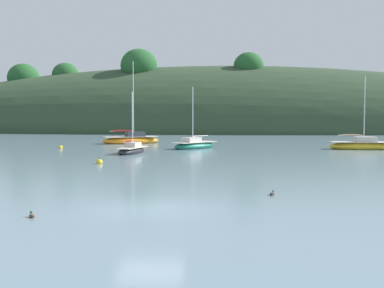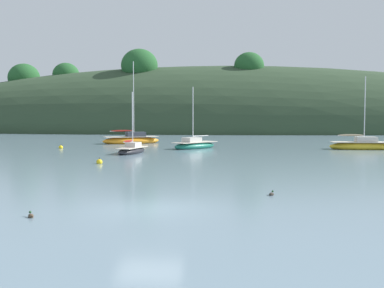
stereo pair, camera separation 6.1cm
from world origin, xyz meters
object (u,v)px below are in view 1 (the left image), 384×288
object	(u,v)px
sailboat_teal_outer	(132,150)
sailboat_white_near	(194,145)
mooring_buoy_channel	(61,147)
duck_lone_right	(272,194)
mooring_buoy_inner	(99,162)
duck_trailing	(32,216)
sailboat_yellow_far	(131,140)
sailboat_navy_dinghy	(361,145)

from	to	relation	value
sailboat_teal_outer	sailboat_white_near	bearing A→B (deg)	52.18
sailboat_teal_outer	sailboat_white_near	world-z (taller)	sailboat_white_near
mooring_buoy_channel	duck_lone_right	bearing A→B (deg)	-54.16
mooring_buoy_inner	duck_trailing	size ratio (longest dim) A/B	1.36
sailboat_yellow_far	duck_lone_right	xyz separation A→B (m)	(14.05, -36.55, -0.38)
mooring_buoy_channel	sailboat_yellow_far	bearing A→B (deg)	59.09
sailboat_navy_dinghy	mooring_buoy_inner	xyz separation A→B (m)	(-23.01, -16.19, -0.27)
mooring_buoy_channel	mooring_buoy_inner	xyz separation A→B (m)	(8.38, -14.77, 0.00)
sailboat_white_near	sailboat_teal_outer	bearing A→B (deg)	-127.82
sailboat_white_near	mooring_buoy_channel	world-z (taller)	sailboat_white_near
sailboat_white_near	mooring_buoy_channel	bearing A→B (deg)	-174.84
sailboat_navy_dinghy	sailboat_teal_outer	bearing A→B (deg)	-162.86
sailboat_yellow_far	sailboat_navy_dinghy	size ratio (longest dim) A/B	1.35
sailboat_yellow_far	sailboat_teal_outer	world-z (taller)	sailboat_yellow_far
sailboat_white_near	duck_trailing	world-z (taller)	sailboat_white_near
sailboat_teal_outer	duck_lone_right	bearing A→B (deg)	-63.41
sailboat_yellow_far	mooring_buoy_channel	distance (m)	10.90
sailboat_yellow_far	mooring_buoy_channel	world-z (taller)	sailboat_yellow_far
sailboat_white_near	mooring_buoy_channel	size ratio (longest dim) A/B	12.41
sailboat_white_near	duck_trailing	distance (m)	33.75
sailboat_white_near	sailboat_navy_dinghy	bearing A→B (deg)	0.47
sailboat_white_near	duck_lone_right	xyz separation A→B (m)	(5.54, -28.48, -0.30)
sailboat_white_near	mooring_buoy_channel	distance (m)	14.17
sailboat_teal_outer	duck_lone_right	xyz separation A→B (m)	(10.84, -21.65, -0.26)
duck_trailing	duck_lone_right	size ratio (longest dim) A/B	0.97
duck_trailing	duck_lone_right	distance (m)	10.07
mooring_buoy_channel	duck_trailing	size ratio (longest dim) A/B	1.36
sailboat_yellow_far	sailboat_white_near	bearing A→B (deg)	-43.51
sailboat_yellow_far	mooring_buoy_channel	bearing A→B (deg)	-120.91
sailboat_yellow_far	sailboat_teal_outer	distance (m)	15.24
sailboat_teal_outer	mooring_buoy_channel	distance (m)	10.41
mooring_buoy_channel	duck_trailing	world-z (taller)	mooring_buoy_channel
sailboat_yellow_far	sailboat_white_near	size ratio (longest dim) A/B	1.56
mooring_buoy_inner	sailboat_white_near	bearing A→B (deg)	70.37
duck_trailing	mooring_buoy_inner	bearing A→B (deg)	98.40
sailboat_teal_outer	mooring_buoy_inner	distance (m)	9.24
mooring_buoy_channel	sailboat_white_near	bearing A→B (deg)	5.16
duck_trailing	sailboat_navy_dinghy	bearing A→B (deg)	58.83
duck_lone_right	sailboat_yellow_far	bearing A→B (deg)	111.03
mooring_buoy_channel	sailboat_teal_outer	bearing A→B (deg)	-32.21
sailboat_yellow_far	mooring_buoy_inner	size ratio (longest dim) A/B	19.33
sailboat_white_near	duck_trailing	bearing A→B (deg)	-95.32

